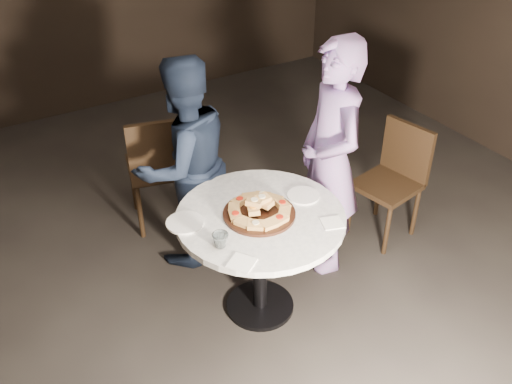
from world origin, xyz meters
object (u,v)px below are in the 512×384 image
focaccia_pile (259,208)px  table (260,234)px  chair_far (160,165)px  diner_navy (184,165)px  diner_teal (330,160)px  chair_right (395,174)px  serving_board (259,214)px  water_glass (220,240)px

focaccia_pile → table: bearing=-40.8°
chair_far → diner_navy: (0.02, -0.40, 0.20)m
chair_far → diner_teal: diner_teal is taller
table → chair_right: size_ratio=1.50×
diner_navy → chair_far: bearing=-95.1°
table → serving_board: 0.15m
chair_right → water_glass: bearing=-88.8°
water_glass → diner_navy: (0.19, 0.86, -0.04)m
water_glass → diner_navy: size_ratio=0.06×
chair_right → chair_far: bearing=-133.3°
chair_far → table: bearing=112.5°
serving_board → focaccia_pile: 0.04m
focaccia_pile → water_glass: size_ratio=4.22×
table → water_glass: 0.40m
table → serving_board: size_ratio=3.04×
serving_board → diner_navy: bearing=100.3°
diner_navy → diner_teal: diner_teal is taller
water_glass → chair_far: size_ratio=0.09×
serving_board → chair_right: chair_right is taller
serving_board → diner_teal: size_ratio=0.26×
table → chair_right: bearing=9.4°
serving_board → focaccia_pile: bearing=97.3°
table → water_glass: bearing=-158.3°
serving_board → chair_right: size_ratio=0.49×
serving_board → chair_far: size_ratio=0.44×
chair_right → diner_teal: (-0.63, -0.02, 0.32)m
focaccia_pile → chair_right: 1.33m
serving_board → chair_far: 1.16m
serving_board → focaccia_pile: size_ratio=1.11×
chair_far → chair_right: 1.71m
chair_far → diner_navy: bearing=107.7°
diner_teal → focaccia_pile: bearing=-61.4°
chair_far → focaccia_pile: bearing=112.1°
focaccia_pile → water_glass: focaccia_pile is taller
table → focaccia_pile: size_ratio=3.38×
diner_navy → table: bearing=92.3°
table → focaccia_pile: bearing=139.2°
water_glass → chair_right: size_ratio=0.10×
focaccia_pile → diner_teal: (0.66, 0.19, 0.02)m
focaccia_pile → chair_right: (1.28, 0.20, -0.30)m
table → diner_navy: (-0.14, 0.73, 0.14)m
table → chair_right: (1.28, 0.21, -0.11)m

